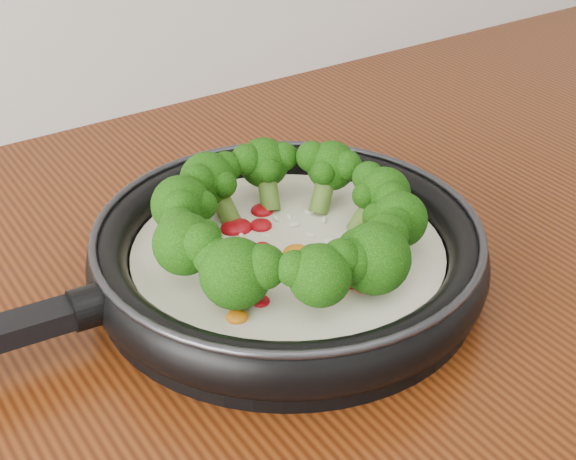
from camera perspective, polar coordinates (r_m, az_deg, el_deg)
skillet at (r=0.67m, az=-0.25°, el=-1.29°), size 0.50×0.34×0.09m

